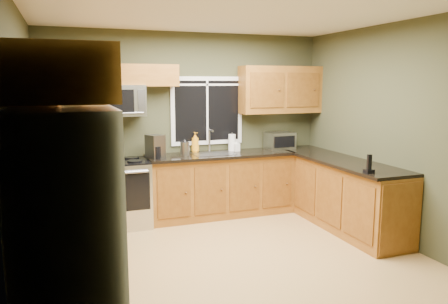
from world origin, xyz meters
TOP-DOWN VIEW (x-y plane):
  - floor at (0.00, 0.00)m, footprint 4.20×4.20m
  - ceiling at (0.00, 0.00)m, footprint 4.20×4.20m
  - back_wall at (0.00, 1.80)m, footprint 4.20×0.00m
  - front_wall at (0.00, -1.80)m, footprint 4.20×0.00m
  - left_wall at (-2.10, 0.00)m, footprint 0.00×3.60m
  - right_wall at (2.10, 0.00)m, footprint 0.00×3.60m
  - window at (0.30, 1.78)m, footprint 1.12×0.03m
  - base_cabinets_left at (-1.80, 0.48)m, footprint 0.60×2.65m
  - countertop_left at (-1.78, 0.48)m, footprint 0.65×2.65m
  - base_cabinets_back at (0.42, 1.50)m, footprint 2.17×0.60m
  - countertop_back at (0.42, 1.48)m, footprint 2.17×0.65m
  - base_cabinets_peninsula at (1.80, 0.54)m, footprint 0.60×2.52m
  - countertop_peninsula at (1.78, 0.55)m, footprint 0.65×2.50m
  - upper_cabinets_left at (-1.94, 0.48)m, footprint 0.33×2.65m
  - upper_cabinets_back_left at (-0.85, 1.64)m, footprint 1.30×0.33m
  - upper_cabinets_back_right at (1.45, 1.64)m, footprint 1.30×0.33m
  - upper_cabinet_over_fridge at (-1.74, -1.30)m, footprint 0.72×0.90m
  - refrigerator at (-1.74, -1.30)m, footprint 0.74×0.90m
  - range at (-1.05, 1.47)m, footprint 0.76×0.69m
  - microwave at (-1.05, 1.61)m, footprint 0.76×0.41m
  - sink at (0.30, 1.49)m, footprint 0.60×0.42m
  - toaster_oven at (1.43, 1.58)m, footprint 0.43×0.34m
  - coffee_maker at (-0.57, 1.41)m, footprint 0.27×0.31m
  - kettle at (-0.13, 1.48)m, footprint 0.18×0.18m
  - paper_towel_roll at (0.65, 1.64)m, footprint 0.11×0.11m
  - soap_bottle_a at (0.08, 1.70)m, footprint 0.15×0.15m
  - soap_bottle_b at (0.70, 1.58)m, footprint 0.10×0.10m
  - soap_bottle_c at (-0.08, 1.66)m, footprint 0.17×0.17m
  - cordless_phone at (1.55, -0.43)m, footprint 0.10×0.10m

SIDE VIEW (x-z plane):
  - floor at x=0.00m, z-range 0.00..0.00m
  - base_cabinets_peninsula at x=1.80m, z-range 0.00..0.90m
  - base_cabinets_left at x=-1.80m, z-range 0.00..0.90m
  - base_cabinets_back at x=0.42m, z-range 0.00..0.90m
  - range at x=-1.05m, z-range 0.00..0.94m
  - refrigerator at x=-1.74m, z-range 0.00..1.80m
  - countertop_left at x=-1.78m, z-range 0.90..0.94m
  - countertop_back at x=0.42m, z-range 0.90..0.94m
  - countertop_peninsula at x=1.78m, z-range 0.90..0.94m
  - sink at x=0.30m, z-range 0.77..1.13m
  - cordless_phone at x=1.55m, z-range 0.90..1.11m
  - soap_bottle_c at x=-0.08m, z-range 0.94..1.12m
  - soap_bottle_b at x=0.70m, z-range 0.94..1.12m
  - kettle at x=-0.13m, z-range 0.93..1.17m
  - paper_towel_roll at x=0.65m, z-range 0.93..1.21m
  - toaster_oven at x=1.43m, z-range 0.94..1.20m
  - coffee_maker at x=-0.57m, z-range 0.93..1.25m
  - soap_bottle_a at x=0.08m, z-range 0.94..1.24m
  - back_wall at x=0.00m, z-range -0.75..3.45m
  - front_wall at x=0.00m, z-range -0.75..3.45m
  - left_wall at x=-2.10m, z-range -0.45..3.15m
  - right_wall at x=2.10m, z-range -0.45..3.15m
  - window at x=0.30m, z-range 1.04..2.06m
  - microwave at x=-1.05m, z-range 1.52..1.94m
  - upper_cabinets_left at x=-1.94m, z-range 1.50..2.22m
  - upper_cabinets_back_right at x=1.45m, z-range 1.50..2.22m
  - upper_cabinet_over_fridge at x=-1.74m, z-range 1.84..2.22m
  - upper_cabinets_back_left at x=-0.85m, z-range 1.92..2.22m
  - ceiling at x=0.00m, z-range 2.70..2.70m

